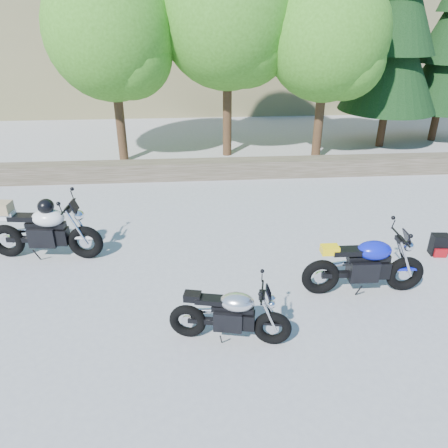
{
  "coord_description": "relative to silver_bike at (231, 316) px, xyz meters",
  "views": [
    {
      "loc": [
        -0.35,
        -6.25,
        4.39
      ],
      "look_at": [
        0.2,
        1.0,
        0.75
      ],
      "focal_mm": 35.0,
      "sensor_mm": 36.0,
      "label": 1
    }
  ],
  "objects": [
    {
      "name": "backpack",
      "position": [
        4.29,
        2.15,
        -0.23
      ],
      "size": [
        0.33,
        0.3,
        0.42
      ],
      "rotation": [
        0.0,
        0.0,
        -0.1
      ],
      "color": "black",
      "rests_on": "ground"
    },
    {
      "name": "stone_wall",
      "position": [
        -0.12,
        6.8,
        -0.19
      ],
      "size": [
        22.0,
        0.55,
        0.5
      ],
      "primitive_type": "cube",
      "color": "#443E2D",
      "rests_on": "ground"
    },
    {
      "name": "tree_decid_mid",
      "position": [
        0.79,
        8.83,
        3.6
      ],
      "size": [
        4.08,
        4.08,
        6.24
      ],
      "color": "#382314",
      "rests_on": "ground"
    },
    {
      "name": "tree_decid_right",
      "position": [
        3.59,
        8.23,
        3.06
      ],
      "size": [
        3.54,
        3.54,
        5.41
      ],
      "color": "#382314",
      "rests_on": "ground"
    },
    {
      "name": "blue_bike",
      "position": [
        2.35,
        1.04,
        0.08
      ],
      "size": [
        2.1,
        0.67,
        1.05
      ],
      "rotation": [
        0.0,
        0.0,
        -0.01
      ],
      "color": "black",
      "rests_on": "ground"
    },
    {
      "name": "silver_bike",
      "position": [
        0.0,
        0.0,
        0.0
      ],
      "size": [
        1.77,
        0.62,
        0.9
      ],
      "rotation": [
        0.0,
        0.0,
        -0.2
      ],
      "color": "black",
      "rests_on": "ground"
    },
    {
      "name": "white_bike",
      "position": [
        -3.33,
        2.62,
        0.17
      ],
      "size": [
        2.22,
        0.7,
        1.23
      ],
      "rotation": [
        0.0,
        0.0,
        -0.12
      ],
      "color": "black",
      "rests_on": "ground"
    },
    {
      "name": "conifer_near",
      "position": [
        6.08,
        9.5,
        3.24
      ],
      "size": [
        3.17,
        3.17,
        7.06
      ],
      "color": "#382314",
      "rests_on": "ground"
    },
    {
      "name": "ground",
      "position": [
        -0.12,
        1.3,
        -0.44
      ],
      "size": [
        90.0,
        90.0,
        0.0
      ],
      "primitive_type": "plane",
      "color": "gray",
      "rests_on": "ground"
    },
    {
      "name": "tree_decid_left",
      "position": [
        -2.51,
        8.43,
        3.2
      ],
      "size": [
        3.67,
        3.67,
        5.62
      ],
      "color": "#382314",
      "rests_on": "ground"
    }
  ]
}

